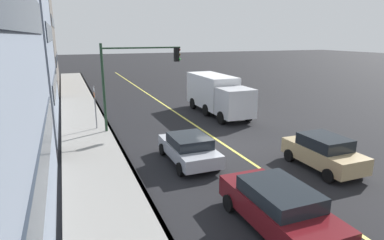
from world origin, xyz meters
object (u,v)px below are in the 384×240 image
(car_maroon, at_px, (278,206))
(street_sign_post, at_px, (95,105))
(car_silver, at_px, (189,148))
(car_tan, at_px, (323,152))
(truck_white, at_px, (217,94))
(traffic_light_mast, at_px, (135,71))

(car_maroon, relative_size, street_sign_post, 1.57)
(car_silver, xyz_separation_m, street_sign_post, (7.25, 3.60, 0.99))
(car_tan, distance_m, truck_white, 11.67)
(car_tan, xyz_separation_m, truck_white, (11.64, -0.22, 0.79))
(car_silver, height_order, truck_white, truck_white)
(car_silver, distance_m, traffic_light_mast, 7.20)
(car_silver, relative_size, traffic_light_mast, 0.75)
(car_silver, xyz_separation_m, car_tan, (-2.99, -5.46, 0.09))
(truck_white, bearing_deg, car_maroon, 161.17)
(car_tan, bearing_deg, car_silver, 61.31)
(truck_white, xyz_separation_m, street_sign_post, (-1.40, 9.28, 0.11))
(car_tan, bearing_deg, car_maroon, 123.94)
(truck_white, height_order, traffic_light_mast, traffic_light_mast)
(car_maroon, bearing_deg, traffic_light_mast, 7.67)
(truck_white, relative_size, traffic_light_mast, 1.40)
(traffic_light_mast, bearing_deg, car_silver, -170.17)
(car_tan, xyz_separation_m, traffic_light_mast, (9.37, 6.56, 3.05))
(car_silver, bearing_deg, street_sign_post, 26.38)
(car_maroon, relative_size, truck_white, 0.59)
(traffic_light_mast, bearing_deg, car_tan, -144.98)
(car_tan, height_order, car_maroon, car_tan)
(car_tan, relative_size, street_sign_post, 1.33)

